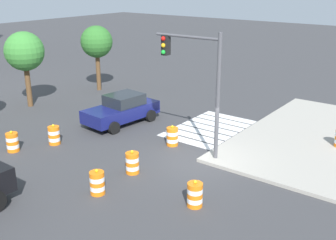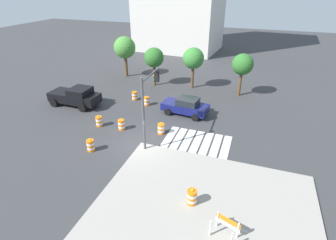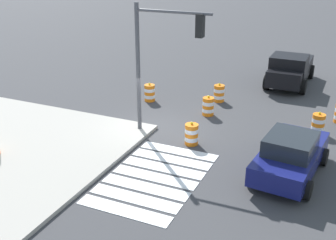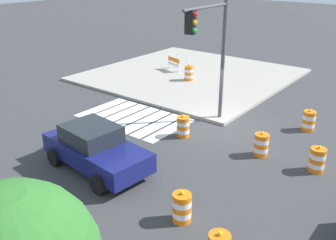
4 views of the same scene
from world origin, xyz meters
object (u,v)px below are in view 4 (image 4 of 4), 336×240
(traffic_barrel_median_near, at_px, (317,160))
(traffic_barrel_far_curb, at_px, (309,121))
(traffic_barrel_lane_center, at_px, (261,145))
(traffic_light_pole, at_px, (211,42))
(sports_car, at_px, (95,148))
(traffic_barrel_on_sidewalk, at_px, (189,73))
(traffic_barrel_median_far, at_px, (182,207))
(construction_barricade, at_px, (176,62))
(traffic_barrel_near_corner, at_px, (183,127))

(traffic_barrel_median_near, height_order, traffic_barrel_far_curb, same)
(traffic_barrel_lane_center, bearing_deg, traffic_light_pole, -18.24)
(sports_car, relative_size, traffic_barrel_on_sidewalk, 4.38)
(traffic_barrel_median_far, height_order, traffic_barrel_lane_center, same)
(traffic_barrel_far_curb, distance_m, traffic_light_pole, 5.67)
(traffic_barrel_median_near, distance_m, traffic_barrel_median_far, 5.70)
(construction_barricade, bearing_deg, traffic_barrel_far_curb, 158.72)
(traffic_barrel_near_corner, relative_size, traffic_barrel_median_near, 1.00)
(traffic_barrel_near_corner, xyz_separation_m, traffic_barrel_far_curb, (-4.06, -3.98, 0.00))
(traffic_barrel_near_corner, xyz_separation_m, traffic_barrel_median_near, (-5.51, -0.56, 0.00))
(traffic_barrel_median_near, height_order, traffic_barrel_on_sidewalk, traffic_barrel_on_sidewalk)
(traffic_barrel_near_corner, relative_size, construction_barricade, 0.72)
(traffic_barrel_median_near, bearing_deg, sports_car, 36.23)
(sports_car, relative_size, traffic_barrel_median_near, 4.38)
(traffic_barrel_median_near, xyz_separation_m, traffic_barrel_on_sidewalk, (9.86, -6.12, 0.15))
(traffic_barrel_near_corner, height_order, traffic_barrel_lane_center, same)
(traffic_barrel_far_curb, bearing_deg, traffic_light_pole, 34.01)
(traffic_barrel_on_sidewalk, xyz_separation_m, construction_barricade, (2.06, -1.38, 0.12))
(traffic_light_pole, bearing_deg, traffic_barrel_on_sidewalk, -48.14)
(traffic_barrel_lane_center, bearing_deg, traffic_barrel_median_near, -176.89)
(traffic_barrel_lane_center, distance_m, traffic_light_pole, 4.74)
(sports_car, relative_size, traffic_light_pole, 0.81)
(traffic_barrel_lane_center, distance_m, traffic_barrel_on_sidewalk, 9.95)
(traffic_barrel_median_near, distance_m, traffic_light_pole, 6.30)
(sports_car, relative_size, construction_barricade, 3.15)
(traffic_barrel_median_far, relative_size, construction_barricade, 0.72)
(traffic_barrel_median_near, height_order, traffic_light_pole, traffic_light_pole)
(traffic_barrel_on_sidewalk, height_order, traffic_light_pole, traffic_light_pole)
(traffic_barrel_median_near, height_order, construction_barricade, construction_barricade)
(traffic_barrel_near_corner, bearing_deg, sports_car, 77.53)
(traffic_barrel_near_corner, height_order, traffic_barrel_on_sidewalk, traffic_barrel_on_sidewalk)
(sports_car, height_order, traffic_barrel_median_far, sports_car)
(traffic_barrel_near_corner, xyz_separation_m, traffic_barrel_median_far, (-3.34, 4.71, 0.00))
(traffic_barrel_lane_center, xyz_separation_m, traffic_barrel_on_sidewalk, (7.75, -6.23, 0.15))
(sports_car, xyz_separation_m, traffic_barrel_lane_center, (-4.33, -4.60, -0.36))
(traffic_barrel_median_near, height_order, traffic_barrel_median_far, same)
(traffic_barrel_far_curb, xyz_separation_m, traffic_barrel_lane_center, (0.65, 3.53, 0.00))
(traffic_barrel_lane_center, relative_size, traffic_barrel_on_sidewalk, 1.00)
(traffic_barrel_far_curb, relative_size, construction_barricade, 0.72)
(traffic_barrel_on_sidewalk, distance_m, construction_barricade, 2.48)
(sports_car, distance_m, traffic_barrel_median_near, 7.98)
(traffic_barrel_on_sidewalk, relative_size, construction_barricade, 0.72)
(traffic_barrel_near_corner, height_order, traffic_barrel_median_near, same)
(traffic_barrel_near_corner, bearing_deg, traffic_barrel_lane_center, -172.49)
(traffic_barrel_median_far, height_order, traffic_light_pole, traffic_light_pole)
(traffic_barrel_on_sidewalk, bearing_deg, traffic_light_pole, 131.86)
(traffic_barrel_near_corner, height_order, traffic_light_pole, traffic_light_pole)
(sports_car, height_order, traffic_barrel_on_sidewalk, sports_car)
(traffic_barrel_lane_center, relative_size, traffic_light_pole, 0.19)
(sports_car, distance_m, traffic_barrel_median_far, 4.31)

